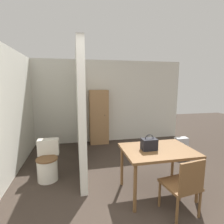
# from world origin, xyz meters

# --- Properties ---
(wall_back) EXTENTS (5.07, 0.12, 2.50)m
(wall_back) POSITION_xyz_m (0.00, 4.06, 1.25)
(wall_back) COLOR silver
(wall_back) RESTS_ON ground_plane
(wall_left) EXTENTS (0.12, 5.00, 2.50)m
(wall_left) POSITION_xyz_m (-2.10, 2.00, 1.25)
(wall_left) COLOR silver
(wall_left) RESTS_ON ground_plane
(partition_wall) EXTENTS (0.12, 2.69, 2.50)m
(partition_wall) POSITION_xyz_m (-0.74, 2.65, 1.25)
(partition_wall) COLOR silver
(partition_wall) RESTS_ON ground_plane
(dining_table) EXTENTS (1.12, 0.82, 0.76)m
(dining_table) POSITION_xyz_m (0.43, 1.16, 0.68)
(dining_table) COLOR brown
(dining_table) RESTS_ON ground_plane
(wooden_chair) EXTENTS (0.49, 0.49, 0.84)m
(wooden_chair) POSITION_xyz_m (0.55, 0.61, 0.46)
(wooden_chair) COLOR brown
(wooden_chair) RESTS_ON ground_plane
(toilet) EXTENTS (0.40, 0.54, 0.72)m
(toilet) POSITION_xyz_m (-1.39, 2.01, 0.31)
(toilet) COLOR silver
(toilet) RESTS_ON ground_plane
(handbag) EXTENTS (0.24, 0.16, 0.25)m
(handbag) POSITION_xyz_m (0.28, 1.16, 0.85)
(handbag) COLOR black
(handbag) RESTS_ON dining_table
(wooden_cabinet) EXTENTS (0.56, 0.35, 1.62)m
(wooden_cabinet) POSITION_xyz_m (-0.16, 3.82, 0.81)
(wooden_cabinet) COLOR #997047
(wooden_cabinet) RESTS_ON ground_plane
(space_heater) EXTENTS (0.31, 0.17, 0.45)m
(space_heater) POSITION_xyz_m (1.76, 2.49, 0.23)
(space_heater) COLOR #BCBCC1
(space_heater) RESTS_ON ground_plane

